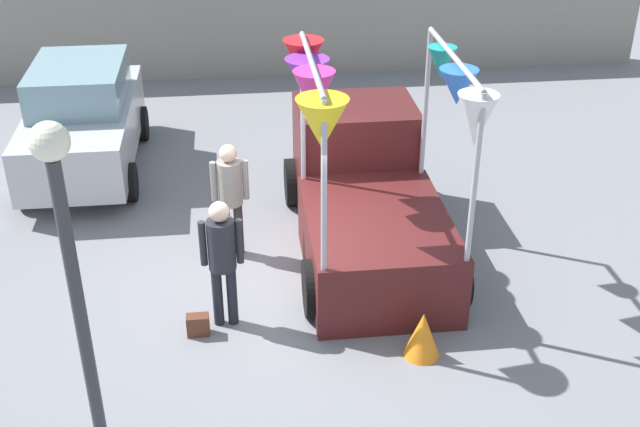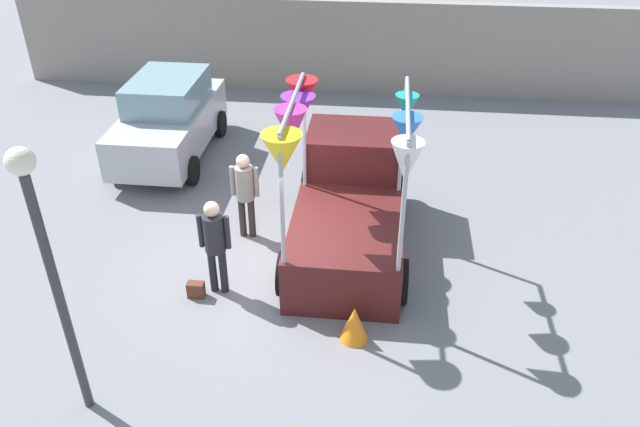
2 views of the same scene
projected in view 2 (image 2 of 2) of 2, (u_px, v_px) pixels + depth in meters
The scene contains 9 objects.
ground_plane at pixel (274, 271), 11.02m from camera, with size 60.00×60.00×0.00m, color slate.
vendor_truck at pixel (349, 197), 11.37m from camera, with size 2.45×4.14×3.17m.
parked_car at pixel (169, 118), 14.35m from camera, with size 1.88×4.00×1.88m.
person_customer at pixel (215, 239), 10.00m from camera, with size 0.53×0.34×1.74m.
person_vendor at pixel (245, 188), 11.41m from camera, with size 0.53×0.34×1.72m.
handbag at pixel (196, 290), 10.35m from camera, with size 0.28×0.16×0.28m, color #592D1E.
street_lamp at pixel (46, 253), 7.14m from camera, with size 0.32×0.32×3.88m.
brick_boundary_wall at pixel (326, 46), 17.82m from camera, with size 18.00×0.36×2.60m, color gray.
folded_kite_bundle_tangerine at pixel (354, 324), 9.42m from camera, with size 0.44×0.44×0.60m, color orange.
Camera 2 is at (1.77, -8.65, 6.72)m, focal length 35.00 mm.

